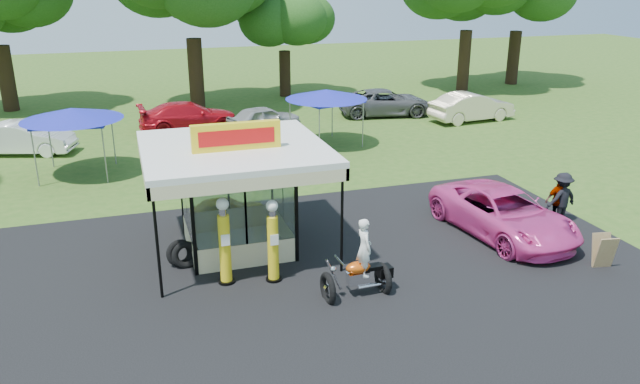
# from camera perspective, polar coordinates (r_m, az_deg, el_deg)

# --- Properties ---
(ground) EXTENTS (120.00, 120.00, 0.00)m
(ground) POSITION_cam_1_polar(r_m,az_deg,el_deg) (16.17, 3.06, -11.33)
(ground) COLOR #2F541A
(ground) RESTS_ON ground
(asphalt_apron) EXTENTS (20.00, 14.00, 0.04)m
(asphalt_apron) POSITION_cam_1_polar(r_m,az_deg,el_deg) (17.80, 0.77, -8.14)
(asphalt_apron) COLOR black
(asphalt_apron) RESTS_ON ground
(gas_station_kiosk) EXTENTS (5.40, 5.40, 4.18)m
(gas_station_kiosk) POSITION_cam_1_polar(r_m,az_deg,el_deg) (19.32, -7.68, -0.32)
(gas_station_kiosk) COLOR white
(gas_station_kiosk) RESTS_ON ground
(gas_pump_left) EXTENTS (0.48, 0.48, 2.56)m
(gas_pump_left) POSITION_cam_1_polar(r_m,az_deg,el_deg) (17.37, -8.72, -4.68)
(gas_pump_left) COLOR black
(gas_pump_left) RESTS_ON ground
(gas_pump_right) EXTENTS (0.46, 0.46, 2.45)m
(gas_pump_right) POSITION_cam_1_polar(r_m,az_deg,el_deg) (17.38, -4.33, -4.69)
(gas_pump_right) COLOR black
(gas_pump_right) RESTS_ON ground
(motorcycle) EXTENTS (1.95, 0.99, 2.30)m
(motorcycle) POSITION_cam_1_polar(r_m,az_deg,el_deg) (16.76, 3.79, -6.69)
(motorcycle) COLOR black
(motorcycle) RESTS_ON ground
(spare_tires) EXTENTS (1.01, 0.65, 0.85)m
(spare_tires) POSITION_cam_1_polar(r_m,az_deg,el_deg) (18.91, -12.43, -5.57)
(spare_tires) COLOR black
(spare_tires) RESTS_ON ground
(a_frame_sign) EXTENTS (0.61, 0.60, 1.03)m
(a_frame_sign) POSITION_cam_1_polar(r_m,az_deg,el_deg) (20.18, 24.50, -4.98)
(a_frame_sign) COLOR #593819
(a_frame_sign) RESTS_ON ground
(kiosk_car) EXTENTS (2.82, 1.13, 0.96)m
(kiosk_car) POSITION_cam_1_polar(r_m,az_deg,el_deg) (21.81, -8.59, -1.66)
(kiosk_car) COLOR yellow
(kiosk_car) RESTS_ON ground
(pink_sedan) EXTENTS (3.18, 5.79, 1.54)m
(pink_sedan) POSITION_cam_1_polar(r_m,az_deg,el_deg) (21.40, 16.42, -1.86)
(pink_sedan) COLOR #E73E9B
(pink_sedan) RESTS_ON ground
(spectator_east_a) EXTENTS (1.25, 0.81, 1.83)m
(spectator_east_a) POSITION_cam_1_polar(r_m,az_deg,el_deg) (22.99, 21.22, -0.53)
(spectator_east_a) COLOR black
(spectator_east_a) RESTS_ON ground
(spectator_east_b) EXTENTS (1.02, 0.46, 1.70)m
(spectator_east_b) POSITION_cam_1_polar(r_m,az_deg,el_deg) (23.00, 20.97, -0.67)
(spectator_east_b) COLOR gray
(spectator_east_b) RESTS_ON ground
(bg_car_a) EXTENTS (4.93, 2.89, 1.53)m
(bg_car_a) POSITION_cam_1_polar(r_m,az_deg,el_deg) (32.99, -25.48, 4.46)
(bg_car_a) COLOR white
(bg_car_a) RESTS_ON ground
(bg_car_b) EXTENTS (5.48, 2.51, 1.55)m
(bg_car_b) POSITION_cam_1_polar(r_m,az_deg,el_deg) (35.12, -11.91, 6.79)
(bg_car_b) COLOR #B80E1A
(bg_car_b) RESTS_ON ground
(bg_car_c) EXTENTS (4.47, 2.93, 1.41)m
(bg_car_c) POSITION_cam_1_polar(r_m,az_deg,el_deg) (34.26, -5.16, 6.70)
(bg_car_c) COLOR #9E9EA2
(bg_car_c) RESTS_ON ground
(bg_car_d) EXTENTS (6.02, 3.53, 1.57)m
(bg_car_d) POSITION_cam_1_polar(r_m,az_deg,el_deg) (38.29, 6.04, 8.16)
(bg_car_d) COLOR #515052
(bg_car_d) RESTS_ON ground
(bg_car_e) EXTENTS (5.19, 2.32, 1.66)m
(bg_car_e) POSITION_cam_1_polar(r_m,az_deg,el_deg) (37.62, 13.70, 7.57)
(bg_car_e) COLOR beige
(bg_car_e) RESTS_ON ground
(tent_west) EXTENTS (4.16, 4.16, 2.91)m
(tent_west) POSITION_cam_1_polar(r_m,az_deg,el_deg) (28.19, -21.75, 6.60)
(tent_west) COLOR gray
(tent_west) RESTS_ON ground
(tent_east) EXTENTS (4.04, 4.04, 2.82)m
(tent_east) POSITION_cam_1_polar(r_m,az_deg,el_deg) (30.92, 0.58, 8.87)
(tent_east) COLOR gray
(tent_east) RESTS_ON ground
(oak_far_d) EXTENTS (7.25, 7.25, 8.63)m
(oak_far_d) POSITION_cam_1_polar(r_m,az_deg,el_deg) (43.70, -3.33, 15.88)
(oak_far_d) COLOR black
(oak_far_d) RESTS_ON ground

